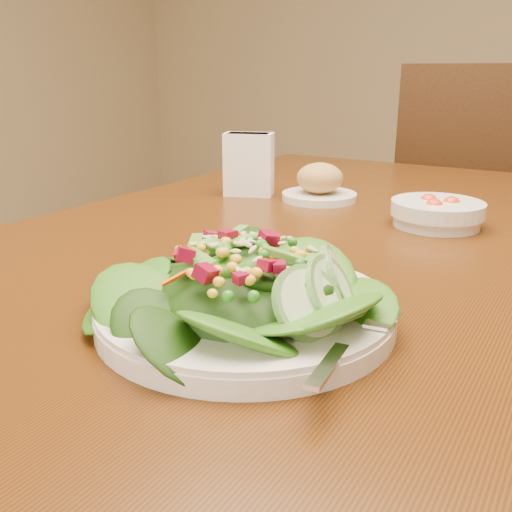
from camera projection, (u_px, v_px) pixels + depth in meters
name	position (u px, v px, depth m)	size (l,w,h in m)	color
dining_table	(323.00, 284.00, 0.96)	(0.90, 1.40, 0.75)	#4A2409
chair_far	(469.00, 217.00, 1.86)	(0.51, 0.51, 1.01)	black
salad_plate	(254.00, 294.00, 0.56)	(0.30, 0.30, 0.09)	silver
bread_plate	(320.00, 185.00, 1.10)	(0.14, 0.14, 0.07)	silver
tomato_bowl	(437.00, 213.00, 0.92)	(0.15, 0.15, 0.05)	silver
napkin_holder	(249.00, 163.00, 1.13)	(0.11, 0.08, 0.12)	white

